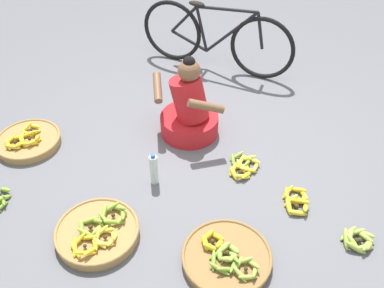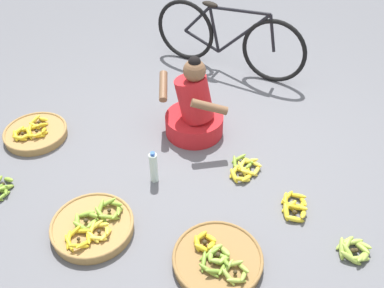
{
  "view_description": "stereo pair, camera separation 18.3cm",
  "coord_description": "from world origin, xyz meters",
  "views": [
    {
      "loc": [
        1.12,
        -2.35,
        2.45
      ],
      "look_at": [
        0.0,
        -0.2,
        0.35
      ],
      "focal_mm": 39.73,
      "sensor_mm": 36.0,
      "label": 1
    },
    {
      "loc": [
        1.28,
        -2.26,
        2.45
      ],
      "look_at": [
        0.0,
        -0.2,
        0.35
      ],
      "focal_mm": 39.73,
      "sensor_mm": 36.0,
      "label": 2
    }
  ],
  "objects": [
    {
      "name": "loose_bananas_back_left",
      "position": [
        1.32,
        -0.24,
        0.03
      ],
      "size": [
        0.25,
        0.24,
        0.1
      ],
      "color": "#9EB747",
      "rests_on": "ground"
    },
    {
      "name": "bicycle_leaning",
      "position": [
        -0.57,
        1.43,
        0.36
      ],
      "size": [
        1.7,
        0.18,
        0.73
      ],
      "color": "black",
      "rests_on": "ground"
    },
    {
      "name": "water_bottle",
      "position": [
        -0.24,
        -0.39,
        0.14
      ],
      "size": [
        0.07,
        0.07,
        0.3
      ],
      "color": "silver",
      "rests_on": "ground"
    },
    {
      "name": "banana_basket_mid_right",
      "position": [
        -0.31,
        -1.03,
        0.05
      ],
      "size": [
        0.59,
        0.59,
        0.15
      ],
      "color": "#A87F47",
      "rests_on": "ground"
    },
    {
      "name": "banana_basket_back_right",
      "position": [
        -1.46,
        -0.51,
        0.05
      ],
      "size": [
        0.56,
        0.56,
        0.15
      ],
      "color": "#A87F47",
      "rests_on": "ground"
    },
    {
      "name": "vendor_woman_front",
      "position": [
        -0.29,
        0.3,
        0.24
      ],
      "size": [
        0.75,
        0.52,
        0.77
      ],
      "color": "red",
      "rests_on": "ground"
    },
    {
      "name": "banana_basket_front_right",
      "position": [
        0.57,
        -0.8,
        0.05
      ],
      "size": [
        0.6,
        0.6,
        0.14
      ],
      "color": "olive",
      "rests_on": "ground"
    },
    {
      "name": "loose_bananas_front_center",
      "position": [
        0.83,
        -0.09,
        0.03
      ],
      "size": [
        0.24,
        0.31,
        0.1
      ],
      "color": "gold",
      "rests_on": "ground"
    },
    {
      "name": "ground_plane",
      "position": [
        0.0,
        0.0,
        0.0
      ],
      "size": [
        10.0,
        10.0,
        0.0
      ],
      "primitive_type": "plane",
      "color": "slate"
    },
    {
      "name": "loose_bananas_mid_left",
      "position": [
        0.33,
        0.07,
        0.03
      ],
      "size": [
        0.28,
        0.33,
        0.09
      ],
      "color": "yellow",
      "rests_on": "ground"
    }
  ]
}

